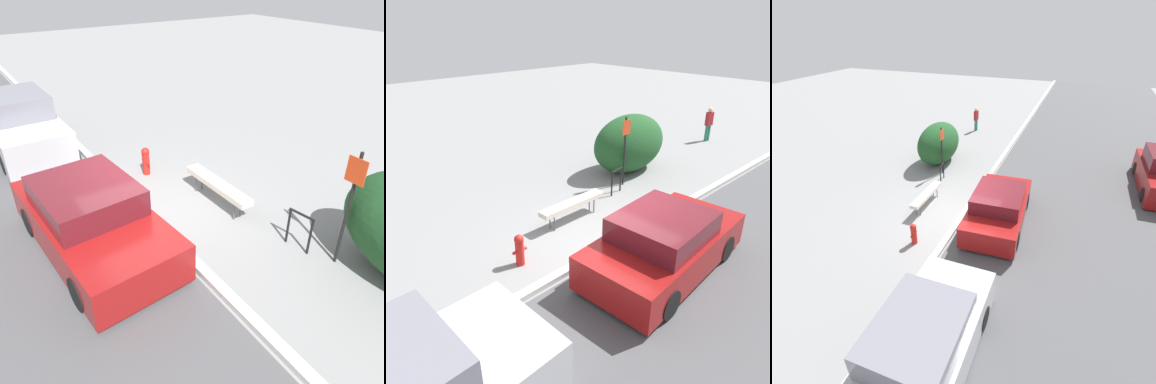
# 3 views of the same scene
# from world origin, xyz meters

# --- Properties ---
(ground_plane) EXTENTS (60.00, 60.00, 0.00)m
(ground_plane) POSITION_xyz_m (0.00, 0.00, 0.00)
(ground_plane) COLOR gray
(curb) EXTENTS (60.00, 0.20, 0.13)m
(curb) POSITION_xyz_m (0.00, 0.00, 0.07)
(curb) COLOR #B7B7B2
(curb) RESTS_ON ground_plane
(bench) EXTENTS (2.12, 0.34, 0.58)m
(bench) POSITION_xyz_m (0.32, 1.66, 0.50)
(bench) COLOR #515156
(bench) RESTS_ON ground_plane
(bike_rack) EXTENTS (0.55, 0.13, 0.83)m
(bike_rack) POSITION_xyz_m (2.52, 2.00, 0.50)
(bike_rack) COLOR black
(bike_rack) RESTS_ON ground_plane
(sign_post) EXTENTS (0.36, 0.08, 2.30)m
(sign_post) POSITION_xyz_m (3.22, 2.29, 1.38)
(sign_post) COLOR black
(sign_post) RESTS_ON ground_plane
(fire_hydrant) EXTENTS (0.36, 0.22, 0.77)m
(fire_hydrant) POSITION_xyz_m (-1.94, 0.98, 0.41)
(fire_hydrant) COLOR red
(fire_hydrant) RESTS_ON ground_plane
(shrub_hedge) EXTENTS (3.17, 1.81, 2.06)m
(shrub_hedge) POSITION_xyz_m (4.38, 3.02, 1.03)
(shrub_hedge) COLOR #1E4C23
(shrub_hedge) RESTS_ON ground_plane
(pedestrian) EXTENTS (0.37, 0.23, 1.52)m
(pedestrian) POSITION_xyz_m (9.85, 2.89, 0.81)
(pedestrian) COLOR #267259
(pedestrian) RESTS_ON ground_plane
(parked_car_near) EXTENTS (4.18, 2.12, 1.41)m
(parked_car_near) POSITION_xyz_m (0.23, -1.34, 0.64)
(parked_car_near) COLOR black
(parked_car_near) RESTS_ON ground_plane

